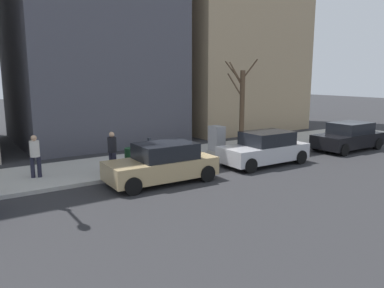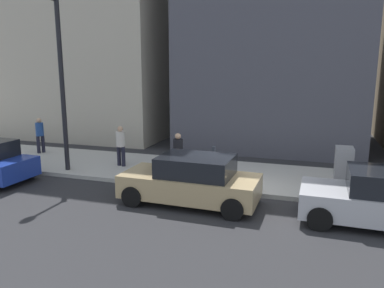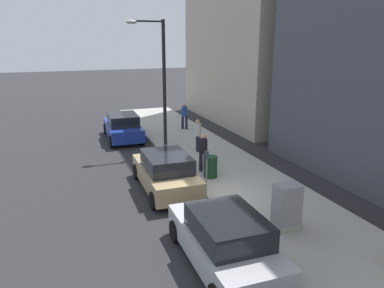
% 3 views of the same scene
% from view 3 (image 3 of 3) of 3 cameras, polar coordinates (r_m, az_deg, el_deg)
% --- Properties ---
extents(ground_plane, '(120.00, 120.00, 0.00)m').
position_cam_3_polar(ground_plane, '(14.02, 2.18, -8.39)').
color(ground_plane, '#2B2B2D').
extents(sidewalk, '(4.00, 36.00, 0.15)m').
position_cam_3_polar(sidewalk, '(14.81, 9.39, -6.91)').
color(sidewalk, '#B2AFA8').
rests_on(sidewalk, ground).
extents(parked_car_silver, '(1.99, 4.23, 1.52)m').
position_cam_3_polar(parked_car_silver, '(9.99, 5.07, -14.40)').
color(parked_car_silver, '#B7B7BC').
rests_on(parked_car_silver, ground).
extents(parked_car_tan, '(2.01, 4.24, 1.52)m').
position_cam_3_polar(parked_car_tan, '(14.56, -3.98, -4.34)').
color(parked_car_tan, tan).
rests_on(parked_car_tan, ground).
extents(parked_car_blue, '(2.06, 4.26, 1.52)m').
position_cam_3_polar(parked_car_blue, '(22.24, -10.47, 2.57)').
color(parked_car_blue, '#1E389E').
rests_on(parked_car_blue, ground).
extents(parking_meter, '(0.14, 0.10, 1.35)m').
position_cam_3_polar(parking_meter, '(14.74, 2.23, -3.06)').
color(parking_meter, slate).
rests_on(parking_meter, sidewalk).
extents(utility_box, '(0.83, 0.61, 1.43)m').
position_cam_3_polar(utility_box, '(11.74, 14.23, -9.37)').
color(utility_box, '#A8A399').
rests_on(utility_box, sidewalk).
extents(streetlamp, '(1.97, 0.32, 6.50)m').
position_cam_3_polar(streetlamp, '(19.65, -5.04, 10.74)').
color(streetlamp, black).
rests_on(streetlamp, sidewalk).
extents(trash_bin, '(0.56, 0.56, 0.90)m').
position_cam_3_polar(trash_bin, '(15.58, 2.85, -3.48)').
color(trash_bin, '#14381E').
rests_on(trash_bin, sidewalk).
extents(pedestrian_near_meter, '(0.39, 0.36, 1.66)m').
position_cam_3_polar(pedestrian_near_meter, '(16.15, 1.72, -0.94)').
color(pedestrian_near_meter, '#1E1E2D').
rests_on(pedestrian_near_meter, sidewalk).
extents(pedestrian_midblock, '(0.36, 0.39, 1.66)m').
position_cam_3_polar(pedestrian_midblock, '(18.97, 0.87, 1.62)').
color(pedestrian_midblock, '#1E1E2D').
rests_on(pedestrian_midblock, sidewalk).
extents(pedestrian_far_corner, '(0.38, 0.36, 1.66)m').
position_cam_3_polar(pedestrian_far_corner, '(23.71, -1.15, 4.52)').
color(pedestrian_far_corner, '#1E1E2D').
rests_on(pedestrian_far_corner, sidewalk).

